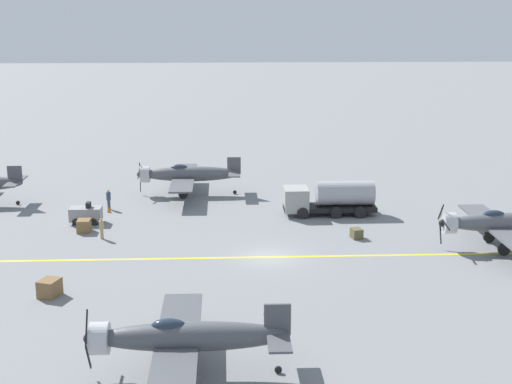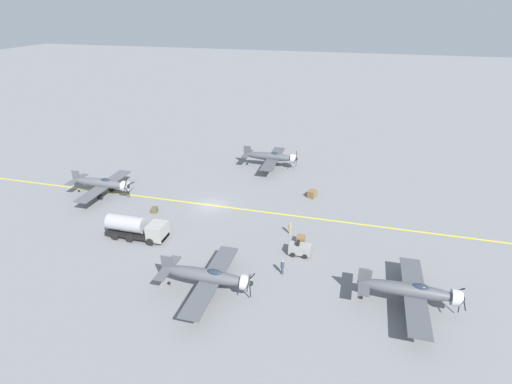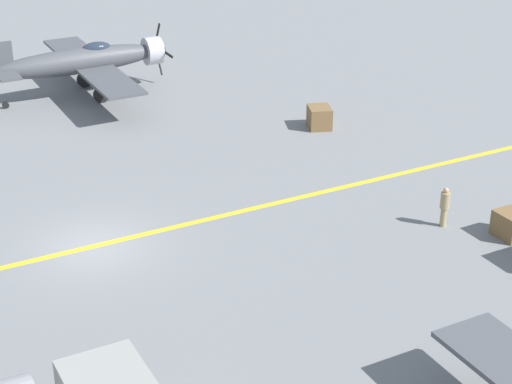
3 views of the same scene
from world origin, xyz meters
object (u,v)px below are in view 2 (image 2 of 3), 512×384
object	(u,v)px
airplane_mid_left	(271,157)
supply_crate_outboard	(312,194)
tow_tractor	(300,249)
airplane_near_center	(102,183)
fuel_tanker	(136,227)
airplane_far_right	(411,291)
supply_crate_by_tanker	(154,210)
airplane_mid_right	(208,276)
traffic_cone	(283,267)
ground_crew_inspecting	(290,228)
ground_crew_walking	(282,267)
supply_crate_mid_lane	(301,240)

from	to	relation	value
airplane_mid_left	supply_crate_outboard	distance (m)	13.75
tow_tractor	supply_crate_outboard	xyz separation A→B (m)	(-15.85, -0.65, -0.24)
airplane_near_center	airplane_mid_left	distance (m)	29.00
airplane_mid_left	fuel_tanker	distance (m)	29.99
airplane_far_right	supply_crate_by_tanker	world-z (taller)	airplane_far_right
tow_tractor	supply_crate_outboard	size ratio (longest dim) A/B	1.97
airplane_mid_right	traffic_cone	bearing A→B (deg)	143.66
airplane_mid_left	traffic_cone	xyz separation A→B (m)	(29.48, 8.20, -1.74)
supply_crate_outboard	fuel_tanker	bearing A→B (deg)	-48.93
tow_tractor	supply_crate_by_tanker	distance (m)	22.49
airplane_mid_left	ground_crew_inspecting	xyz separation A→B (m)	(21.85, 7.56, -1.10)
airplane_mid_right	supply_crate_by_tanker	world-z (taller)	airplane_mid_right
traffic_cone	airplane_mid_right	bearing A→B (deg)	-48.39
supply_crate_by_tanker	traffic_cone	size ratio (longest dim) A/B	1.70
airplane_near_center	airplane_far_right	xyz separation A→B (m)	(14.30, 44.15, 0.00)
supply_crate_outboard	airplane_far_right	bearing A→B (deg)	29.70
tow_tractor	traffic_cone	xyz separation A→B (m)	(3.27, -1.38, -0.52)
tow_tractor	ground_crew_walking	world-z (taller)	ground_crew_walking
tow_tractor	traffic_cone	size ratio (longest dim) A/B	4.73
airplane_far_right	fuel_tanker	size ratio (longest dim) A/B	1.50
supply_crate_mid_lane	airplane_mid_left	bearing A→B (deg)	-158.63
airplane_mid_right	supply_crate_by_tanker	bearing A→B (deg)	-123.93
supply_crate_outboard	supply_crate_mid_lane	bearing A→B (deg)	1.60
supply_crate_mid_lane	supply_crate_outboard	size ratio (longest dim) A/B	0.92
supply_crate_mid_lane	ground_crew_walking	bearing A→B (deg)	-8.19
supply_crate_by_tanker	ground_crew_walking	bearing A→B (deg)	65.62
fuel_tanker	supply_crate_outboard	distance (m)	26.63
ground_crew_inspecting	traffic_cone	size ratio (longest dim) A/B	3.05
airplane_mid_left	tow_tractor	world-z (taller)	airplane_mid_left
airplane_mid_left	tow_tractor	xyz separation A→B (m)	(26.21, 9.57, -1.22)
ground_crew_walking	ground_crew_inspecting	distance (m)	8.63
airplane_near_center	ground_crew_inspecting	bearing A→B (deg)	84.01
fuel_tanker	supply_crate_outboard	world-z (taller)	fuel_tanker
airplane_near_center	supply_crate_outboard	world-z (taller)	airplane_near_center
supply_crate_outboard	airplane_mid_left	bearing A→B (deg)	-139.27
fuel_tanker	supply_crate_by_tanker	bearing A→B (deg)	-170.06
supply_crate_by_tanker	airplane_mid_left	bearing A→B (deg)	149.70
airplane_mid_right	supply_crate_outboard	world-z (taller)	airplane_mid_right
ground_crew_walking	supply_crate_outboard	xyz separation A→B (m)	(-20.09, 0.59, -0.44)
airplane_far_right	ground_crew_inspecting	size ratio (longest dim) A/B	7.17
airplane_far_right	traffic_cone	xyz separation A→B (m)	(-2.93, -13.30, -1.74)
airplane_far_right	fuel_tanker	xyz separation A→B (m)	(-4.57, -32.64, -0.50)
ground_crew_walking	ground_crew_inspecting	world-z (taller)	ground_crew_walking
airplane_near_center	traffic_cone	xyz separation A→B (m)	(11.37, 30.85, -1.74)
supply_crate_by_tanker	supply_crate_outboard	world-z (taller)	supply_crate_outboard
ground_crew_inspecting	traffic_cone	bearing A→B (deg)	4.78
supply_crate_outboard	traffic_cone	distance (m)	19.13
ground_crew_walking	ground_crew_inspecting	bearing A→B (deg)	-174.89
airplane_mid_left	traffic_cone	world-z (taller)	airplane_mid_left
supply_crate_by_tanker	supply_crate_mid_lane	distance (m)	21.78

